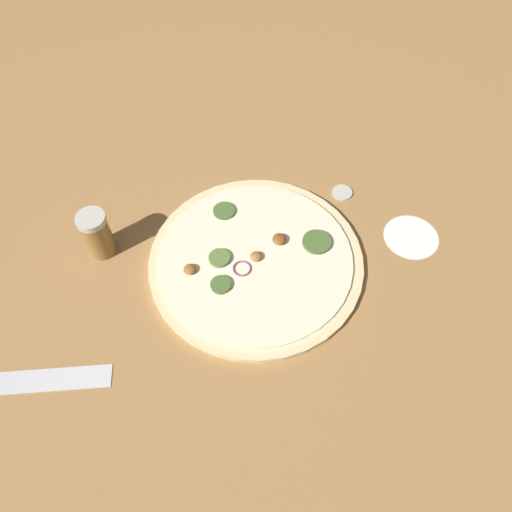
% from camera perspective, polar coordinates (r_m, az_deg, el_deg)
% --- Properties ---
extents(ground_plane, '(3.00, 3.00, 0.00)m').
position_cam_1_polar(ground_plane, '(0.86, 0.00, -0.76)').
color(ground_plane, '#9E703F').
extents(pizza, '(0.37, 0.37, 0.03)m').
position_cam_1_polar(pizza, '(0.86, -0.00, -0.47)').
color(pizza, beige).
rests_on(pizza, ground_plane).
extents(spice_jar, '(0.05, 0.05, 0.09)m').
position_cam_1_polar(spice_jar, '(0.88, -17.70, 2.41)').
color(spice_jar, olive).
rests_on(spice_jar, ground_plane).
extents(loose_cap, '(0.04, 0.04, 0.01)m').
position_cam_1_polar(loose_cap, '(0.97, 9.84, 7.23)').
color(loose_cap, beige).
rests_on(loose_cap, ground_plane).
extents(flour_patch, '(0.10, 0.10, 0.00)m').
position_cam_1_polar(flour_patch, '(0.94, 17.31, 2.10)').
color(flour_patch, white).
rests_on(flour_patch, ground_plane).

